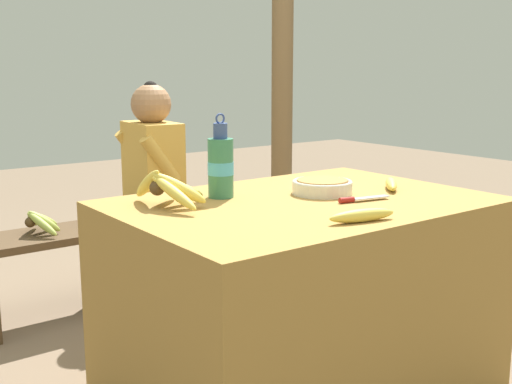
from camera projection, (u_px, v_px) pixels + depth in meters
name	position (u px, v px, depth m)	size (l,w,h in m)	color
market_counter	(301.00, 299.00, 2.28)	(1.27, 0.89, 0.72)	olive
banana_bunch_ripe	(168.00, 187.00, 2.10)	(0.21, 0.36, 0.14)	#4C381E
serving_bowl	(322.00, 186.00, 2.32)	(0.22, 0.22, 0.05)	silver
water_bottle	(221.00, 166.00, 2.24)	(0.09, 0.09, 0.30)	#337556
loose_banana_front	(362.00, 215.00, 1.90)	(0.23, 0.09, 0.04)	#E0C64C
loose_banana_side	(391.00, 184.00, 2.41)	(0.17, 0.17, 0.04)	#E0C64C
knife	(357.00, 199.00, 2.18)	(0.20, 0.06, 0.02)	#BCBCC1
wooden_bench	(114.00, 237.00, 3.15)	(1.45, 0.32, 0.42)	#4C3823
seated_vendor	(145.00, 176.00, 3.17)	(0.42, 0.40, 1.10)	#473828
banana_bunch_green	(40.00, 221.00, 2.91)	(0.18, 0.28, 0.13)	#4C381E
support_post_far	(282.00, 58.00, 3.97)	(0.13, 0.13, 2.45)	brown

